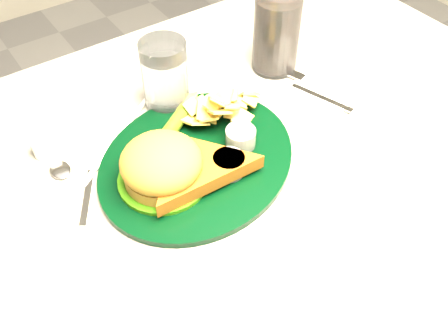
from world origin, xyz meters
The scene contains 8 objects.
table centered at (0.00, 0.00, 0.38)m, with size 1.20×0.80×0.75m, color gray, non-canonical shape.
dinner_plate centered at (-0.04, 0.01, 0.79)m, with size 0.33×0.28×0.07m, color black, non-canonical shape.
water_glass centered at (0.00, 0.16, 0.81)m, with size 0.08×0.08×0.12m, color white.
cola_glass centered at (0.21, 0.14, 0.83)m, with size 0.08×0.08×0.15m, color black.
fork_napkin centered at (0.22, 0.03, 0.76)m, with size 0.12×0.15×0.01m, color white, non-canonical shape.
spoon centered at (-0.21, 0.04, 0.75)m, with size 0.04×0.14×0.01m, color white, non-canonical shape.
ramekin centered at (-0.22, 0.16, 0.76)m, with size 0.04×0.04×0.03m, color silver.
wrapped_straw centered at (-0.11, 0.13, 0.75)m, with size 0.23×0.08×0.01m, color white, non-canonical shape.
Camera 1 is at (-0.31, -0.45, 1.30)m, focal length 40.00 mm.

